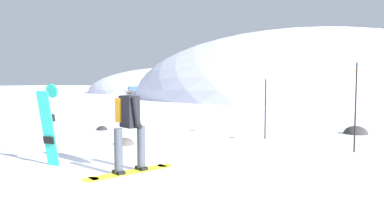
{
  "coord_description": "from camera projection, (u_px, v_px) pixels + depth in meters",
  "views": [
    {
      "loc": [
        3.71,
        -5.09,
        1.67
      ],
      "look_at": [
        0.03,
        3.47,
        1.0
      ],
      "focal_mm": 33.75,
      "sensor_mm": 36.0,
      "label": 1
    }
  ],
  "objects": [
    {
      "name": "snowboarder_main",
      "position": [
        129.0,
        123.0,
        6.6
      ],
      "size": [
        0.96,
        1.68,
        1.71
      ],
      "color": "yellow",
      "rests_on": "ground"
    },
    {
      "name": "ground_plane",
      "position": [
        111.0,
        179.0,
        6.24
      ],
      "size": [
        300.0,
        300.0,
        0.0
      ],
      "primitive_type": "plane",
      "color": "white"
    },
    {
      "name": "piste_marker_near",
      "position": [
        265.0,
        104.0,
        10.56
      ],
      "size": [
        0.2,
        0.2,
        1.81
      ],
      "color": "black",
      "rests_on": "ground"
    },
    {
      "name": "spare_snowboard",
      "position": [
        49.0,
        125.0,
        7.09
      ],
      "size": [
        0.28,
        0.3,
        1.64
      ],
      "color": "#23B7A3",
      "rests_on": "ground"
    },
    {
      "name": "rock_mid",
      "position": [
        356.0,
        134.0,
        11.62
      ],
      "size": [
        0.75,
        0.63,
        0.52
      ],
      "color": "#383333",
      "rests_on": "ground"
    },
    {
      "name": "rock_dark",
      "position": [
        102.0,
        130.0,
        12.61
      ],
      "size": [
        0.4,
        0.34,
        0.28
      ],
      "color": "#282628",
      "rests_on": "ground"
    },
    {
      "name": "ridge_peak_far",
      "position": [
        178.0,
        92.0,
        59.12
      ],
      "size": [
        29.68,
        26.71,
        8.24
      ],
      "color": "white",
      "rests_on": "ground"
    },
    {
      "name": "ridge_peak_main",
      "position": [
        304.0,
        97.0,
        40.24
      ],
      "size": [
        38.4,
        34.56,
        14.7
      ],
      "color": "white",
      "rests_on": "ground"
    },
    {
      "name": "piste_marker_far",
      "position": [
        356.0,
        100.0,
        8.52
      ],
      "size": [
        0.2,
        0.2,
        2.18
      ],
      "color": "black",
      "rests_on": "ground"
    },
    {
      "name": "rock_small",
      "position": [
        124.0,
        145.0,
        9.64
      ],
      "size": [
        0.53,
        0.45,
        0.37
      ],
      "color": "#4C4742",
      "rests_on": "ground"
    }
  ]
}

